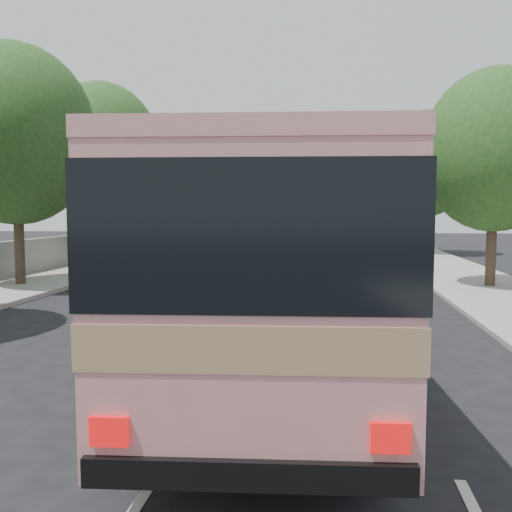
% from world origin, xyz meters
% --- Properties ---
extents(ground, '(120.00, 120.00, 0.00)m').
position_xyz_m(ground, '(0.00, 0.00, 0.00)').
color(ground, black).
rests_on(ground, ground).
extents(sidewalk_left, '(4.00, 90.00, 0.15)m').
position_xyz_m(sidewalk_left, '(-8.50, 20.00, 0.07)').
color(sidewalk_left, '#9E998E').
rests_on(sidewalk_left, ground).
extents(sidewalk_right, '(4.00, 90.00, 0.12)m').
position_xyz_m(sidewalk_right, '(8.50, 20.00, 0.06)').
color(sidewalk_right, '#9E998E').
rests_on(sidewalk_right, ground).
extents(low_wall, '(0.30, 90.00, 1.50)m').
position_xyz_m(low_wall, '(-10.30, 20.00, 0.90)').
color(low_wall, '#9E998E').
rests_on(low_wall, sidewalk_left).
extents(tree_left_b, '(5.70, 5.70, 8.88)m').
position_xyz_m(tree_left_b, '(-8.42, 5.94, 5.82)').
color(tree_left_b, '#38281E').
rests_on(tree_left_b, ground).
extents(tree_left_c, '(6.00, 6.00, 9.35)m').
position_xyz_m(tree_left_c, '(-8.62, 13.94, 6.12)').
color(tree_left_c, '#38281E').
rests_on(tree_left_c, ground).
extents(tree_left_d, '(5.52, 5.52, 8.60)m').
position_xyz_m(tree_left_d, '(-8.52, 21.94, 5.63)').
color(tree_left_d, '#38281E').
rests_on(tree_left_d, ground).
extents(tree_left_e, '(6.30, 6.30, 9.82)m').
position_xyz_m(tree_left_e, '(-8.42, 29.94, 6.43)').
color(tree_left_e, '#38281E').
rests_on(tree_left_e, ground).
extents(tree_left_f, '(5.88, 5.88, 9.16)m').
position_xyz_m(tree_left_f, '(-8.62, 37.94, 6.00)').
color(tree_left_f, '#38281E').
rests_on(tree_left_f, ground).
extents(tree_right_near, '(5.10, 5.10, 7.95)m').
position_xyz_m(tree_right_near, '(8.78, 7.94, 5.20)').
color(tree_right_near, '#38281E').
rests_on(tree_right_near, ground).
extents(tree_right_far, '(6.00, 6.00, 9.35)m').
position_xyz_m(tree_right_far, '(9.08, 23.94, 6.12)').
color(tree_right_far, '#38281E').
rests_on(tree_right_far, ground).
extents(pink_bus, '(3.71, 11.41, 3.58)m').
position_xyz_m(pink_bus, '(1.74, -2.89, 2.23)').
color(pink_bus, tan).
rests_on(pink_bus, ground).
extents(pink_taxi, '(2.39, 4.80, 1.57)m').
position_xyz_m(pink_taxi, '(-1.58, 5.63, 0.79)').
color(pink_taxi, '#E51352').
rests_on(pink_taxi, ground).
extents(white_pickup, '(1.97, 4.81, 1.39)m').
position_xyz_m(white_pickup, '(-3.34, 8.21, 0.70)').
color(white_pickup, white).
rests_on(white_pickup, ground).
extents(tour_coach_front, '(3.27, 11.74, 3.47)m').
position_xyz_m(tour_coach_front, '(-5.74, 22.57, 2.09)').
color(tour_coach_front, silver).
rests_on(tour_coach_front, ground).
extents(tour_coach_rear, '(2.91, 13.06, 3.90)m').
position_xyz_m(tour_coach_rear, '(-6.15, 31.77, 2.35)').
color(tour_coach_rear, silver).
rests_on(tour_coach_rear, ground).
extents(taxi_roof_sign, '(0.57, 0.24, 0.18)m').
position_xyz_m(taxi_roof_sign, '(-1.58, 5.63, 1.66)').
color(taxi_roof_sign, silver).
rests_on(taxi_roof_sign, pink_taxi).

